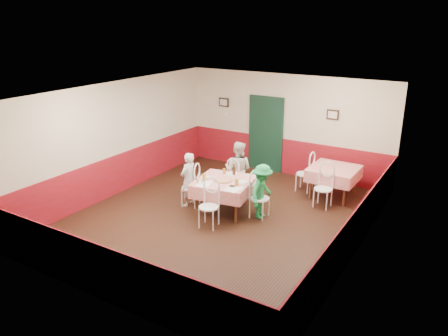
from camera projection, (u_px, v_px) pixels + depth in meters
The scene contains 39 objects.
floor at pixel (220, 218), 9.73m from camera, with size 7.00×7.00×0.00m, color black.
ceiling at pixel (219, 92), 8.81m from camera, with size 7.00×7.00×0.00m, color white.
back_wall at pixel (286, 125), 12.09m from camera, with size 6.00×0.10×2.80m, color beige.
front_wall at pixel (95, 221), 6.45m from camera, with size 6.00×0.10×2.80m, color beige.
left_wall at pixel (116, 139), 10.74m from camera, with size 0.10×7.00×2.80m, color beige.
right_wall at pixel (362, 185), 7.80m from camera, with size 0.10×7.00×2.80m, color beige.
wainscot_back at pixel (285, 156), 12.38m from camera, with size 6.00×0.03×1.00m, color maroon.
wainscot_front at pixel (101, 273), 6.75m from camera, with size 6.00×0.03×1.00m, color maroon.
wainscot_left at pixel (120, 173), 11.03m from camera, with size 0.03×7.00×1.00m, color maroon.
wainscot_right at pixel (356, 230), 8.10m from camera, with size 0.03×7.00×1.00m, color maroon.
door at pixel (266, 135), 12.46m from camera, with size 0.96×0.06×2.10m, color black.
picture_left at pixel (224, 102), 12.88m from camera, with size 0.32×0.03×0.26m, color black.
picture_right at pixel (333, 115), 11.26m from camera, with size 0.32×0.03×0.26m, color black.
thermostat at pixel (227, 114), 12.95m from camera, with size 0.10×0.03×0.10m, color white.
main_table at pixel (224, 196), 9.96m from camera, with size 1.22×1.22×0.77m, color red.
second_table at pixel (333, 182), 10.78m from camera, with size 1.12×1.12×0.77m, color red.
chair_left at pixel (191, 188), 10.24m from camera, with size 0.42×0.42×0.90m, color white, non-canonical shape.
chair_right at pixel (260, 198), 9.63m from camera, with size 0.42×0.42×0.90m, color white, non-canonical shape.
chair_far at pixel (237, 181), 10.68m from camera, with size 0.42×0.42×0.90m, color white, non-canonical shape.
chair_near at pixel (209, 207), 9.20m from camera, with size 0.42×0.42×0.90m, color white, non-canonical shape.
chair_second_a at pixel (305, 174), 11.12m from camera, with size 0.42×0.42×0.90m, color white, non-canonical shape.
chair_second_b at pixel (323, 189), 10.15m from camera, with size 0.42×0.42×0.90m, color white, non-canonical shape.
pizza at pixel (223, 180), 9.80m from camera, with size 0.40×0.40×0.03m, color #B74723.
plate_left at pixel (206, 177), 9.98m from camera, with size 0.25×0.25×0.01m, color white.
plate_right at pixel (242, 182), 9.70m from camera, with size 0.25×0.25×0.01m, color white.
plate_far at pixel (231, 174), 10.19m from camera, with size 0.25×0.25×0.01m, color white.
glass_a at pixel (204, 178), 9.76m from camera, with size 0.08×0.08×0.16m, color #BF7219.
glass_b at pixel (237, 183), 9.47m from camera, with size 0.09×0.09×0.16m, color #BF7219.
glass_c at pixel (224, 171), 10.21m from camera, with size 0.07×0.07×0.13m, color #BF7219.
beer_bottle at pixel (234, 170), 10.09m from camera, with size 0.07×0.07×0.25m, color #381C0A.
shaker_a at pixel (198, 182), 9.59m from camera, with size 0.04×0.04×0.09m, color silver.
shaker_b at pixel (202, 183), 9.56m from camera, with size 0.04×0.04×0.09m, color silver.
shaker_c at pixel (197, 181), 9.67m from camera, with size 0.04×0.04×0.09m, color #B23319.
menu_left at pixel (204, 184), 9.62m from camera, with size 0.30×0.40×0.00m, color white.
menu_right at pixel (233, 189), 9.34m from camera, with size 0.30×0.40×0.00m, color white.
wallet at pixel (232, 186), 9.46m from camera, with size 0.11×0.09×0.02m, color black.
diner_left at pixel (188, 179), 10.20m from camera, with size 0.47×0.31×1.29m, color gray.
diner_far at pixel (238, 170), 10.64m from camera, with size 0.69×0.54×1.42m, color gray.
diner_right at pixel (262, 192), 9.56m from camera, with size 0.80×0.46×1.24m, color gray.
Camera 1 is at (4.67, -7.48, 4.26)m, focal length 35.00 mm.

